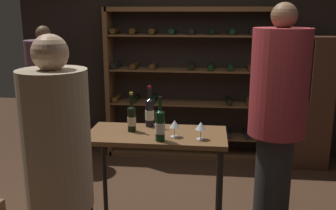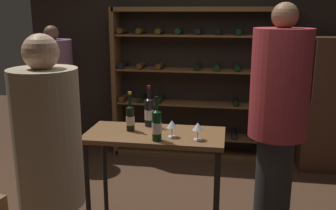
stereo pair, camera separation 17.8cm
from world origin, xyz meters
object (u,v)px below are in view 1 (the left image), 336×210
(wine_glass_stemmed_left, at_px, (175,125))
(wine_glass_stemmed_center, at_px, (201,127))
(person_bystander_red_print, at_px, (278,108))
(person_guest_plum_blouse, at_px, (48,88))
(person_guest_blue_shirt, at_px, (59,171))
(wine_bottle_amber_reserve, at_px, (150,112))
(wine_bottle_gold_foil, at_px, (132,118))
(wine_rack, at_px, (191,84))
(display_cabinet, at_px, (312,103))
(tasting_table, at_px, (157,146))
(wine_bottle_green_slim, at_px, (160,125))

(wine_glass_stemmed_left, bearing_deg, wine_glass_stemmed_center, -9.84)
(person_bystander_red_print, bearing_deg, person_guest_plum_blouse, -123.60)
(person_guest_blue_shirt, relative_size, wine_bottle_amber_reserve, 4.94)
(wine_bottle_gold_foil, bearing_deg, person_guest_plum_blouse, 132.56)
(wine_rack, bearing_deg, person_guest_blue_shirt, -102.50)
(wine_rack, relative_size, person_guest_blue_shirt, 1.25)
(wine_glass_stemmed_left, bearing_deg, display_cabinet, 49.64)
(tasting_table, xyz_separation_m, person_guest_blue_shirt, (-0.47, -1.00, 0.19))
(person_guest_blue_shirt, height_order, wine_bottle_gold_foil, person_guest_blue_shirt)
(wine_glass_stemmed_center, bearing_deg, person_guest_plum_blouse, 139.82)
(person_bystander_red_print, bearing_deg, wine_glass_stemmed_center, -65.20)
(tasting_table, height_order, wine_bottle_amber_reserve, wine_bottle_amber_reserve)
(wine_bottle_green_slim, height_order, wine_glass_stemmed_left, wine_bottle_green_slim)
(wine_bottle_green_slim, distance_m, wine_glass_stemmed_center, 0.33)
(wine_bottle_gold_foil, height_order, wine_glass_stemmed_left, wine_bottle_gold_foil)
(wine_bottle_amber_reserve, xyz_separation_m, wine_bottle_green_slim, (0.15, -0.38, -0.00))
(person_guest_plum_blouse, distance_m, person_guest_blue_shirt, 2.90)
(wine_bottle_green_slim, height_order, wine_glass_stemmed_center, wine_bottle_green_slim)
(person_bystander_red_print, xyz_separation_m, wine_glass_stemmed_center, (-0.68, -0.44, -0.06))
(tasting_table, bearing_deg, wine_glass_stemmed_left, -27.26)
(person_guest_plum_blouse, relative_size, wine_glass_stemmed_center, 12.30)
(display_cabinet, distance_m, wine_bottle_green_slim, 2.61)
(person_guest_plum_blouse, relative_size, wine_glass_stemmed_left, 12.47)
(wine_bottle_amber_reserve, distance_m, wine_glass_stemmed_left, 0.37)
(display_cabinet, relative_size, wine_glass_stemmed_center, 11.48)
(tasting_table, height_order, person_guest_blue_shirt, person_guest_blue_shirt)
(tasting_table, bearing_deg, wine_rack, 84.43)
(person_bystander_red_print, xyz_separation_m, person_guest_blue_shirt, (-1.52, -1.32, -0.10))
(tasting_table, bearing_deg, wine_bottle_gold_foil, 172.35)
(person_guest_plum_blouse, height_order, wine_bottle_gold_foil, person_guest_plum_blouse)
(wine_bottle_green_slim, bearing_deg, wine_bottle_amber_reserve, 110.97)
(tasting_table, height_order, display_cabinet, display_cabinet)
(person_bystander_red_print, relative_size, wine_bottle_green_slim, 5.63)
(person_guest_plum_blouse, height_order, wine_glass_stemmed_left, person_guest_plum_blouse)
(wine_bottle_amber_reserve, relative_size, wine_glass_stemmed_left, 2.59)
(person_bystander_red_print, relative_size, person_guest_blue_shirt, 1.11)
(wine_rack, xyz_separation_m, wine_glass_stemmed_left, (-0.03, -2.06, 0.05))
(display_cabinet, xyz_separation_m, wine_glass_stemmed_left, (-1.59, -1.87, 0.22))
(wine_bottle_amber_reserve, bearing_deg, wine_bottle_gold_foil, -129.75)
(display_cabinet, bearing_deg, wine_bottle_amber_reserve, -139.09)
(wine_bottle_amber_reserve, height_order, wine_glass_stemmed_left, wine_bottle_amber_reserve)
(wine_rack, relative_size, wine_bottle_green_slim, 6.35)
(display_cabinet, distance_m, wine_glass_stemmed_center, 2.36)
(person_guest_plum_blouse, height_order, person_guest_blue_shirt, person_guest_blue_shirt)
(wine_bottle_gold_foil, bearing_deg, person_bystander_red_print, 12.68)
(wine_bottle_amber_reserve, bearing_deg, tasting_table, -64.24)
(person_bystander_red_print, distance_m, wine_bottle_green_slim, 1.12)
(person_guest_plum_blouse, bearing_deg, wine_glass_stemmed_center, 84.40)
(display_cabinet, bearing_deg, wine_bottle_green_slim, -130.63)
(wine_glass_stemmed_center, bearing_deg, person_guest_blue_shirt, -133.77)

